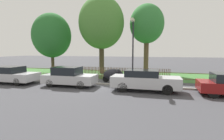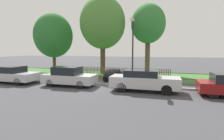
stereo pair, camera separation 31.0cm
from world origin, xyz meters
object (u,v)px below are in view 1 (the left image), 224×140
parked_car_navy_estate (145,80)px  tree_mid_park (147,24)px  covered_motorcycle (114,75)px  tree_behind_motorcycle (101,23)px  parked_car_silver_hatchback (10,75)px  tree_nearest_kerb (52,36)px  street_lamp (133,44)px  parked_car_black_saloon (69,77)px

parked_car_navy_estate → tree_mid_park: tree_mid_park is taller
covered_motorcycle → tree_behind_motorcycle: 8.00m
parked_car_silver_hatchback → covered_motorcycle: (8.23, 2.50, -0.01)m
tree_behind_motorcycle → parked_car_silver_hatchback: bearing=-123.7°
parked_car_silver_hatchback → covered_motorcycle: size_ratio=2.36×
parked_car_silver_hatchback → covered_motorcycle: 8.60m
tree_behind_motorcycle → tree_mid_park: size_ratio=1.10×
tree_nearest_kerb → street_lamp: size_ratio=1.40×
parked_car_navy_estate → street_lamp: bearing=122.6°
parked_car_silver_hatchback → parked_car_navy_estate: bearing=0.0°
parked_car_black_saloon → tree_behind_motorcycle: tree_behind_motorcycle is taller
tree_nearest_kerb → tree_behind_motorcycle: bearing=11.1°
tree_behind_motorcycle → tree_mid_park: (4.99, 1.60, -0.13)m
tree_behind_motorcycle → street_lamp: 8.04m
parked_car_silver_hatchback → street_lamp: size_ratio=0.90×
covered_motorcycle → tree_nearest_kerb: size_ratio=0.27×
parked_car_silver_hatchback → parked_car_navy_estate: 10.99m
parked_car_silver_hatchback → tree_nearest_kerb: 7.73m
parked_car_navy_estate → tree_behind_motorcycle: size_ratio=0.51×
tree_nearest_kerb → street_lamp: bearing=-25.1°
parked_car_black_saloon → tree_nearest_kerb: (-5.87, 6.45, 3.72)m
tree_behind_motorcycle → tree_mid_park: 5.24m
parked_car_silver_hatchback → tree_mid_park: bearing=41.8°
parked_car_navy_estate → street_lamp: (-1.10, 1.64, 2.49)m
tree_mid_park → street_lamp: tree_mid_park is taller
parked_car_navy_estate → street_lamp: street_lamp is taller
tree_behind_motorcycle → street_lamp: bearing=-52.5°
tree_nearest_kerb → parked_car_silver_hatchback: bearing=-85.2°
parked_car_navy_estate → covered_motorcycle: size_ratio=2.36×
parked_car_navy_estate → parked_car_silver_hatchback: bearing=179.8°
covered_motorcycle → street_lamp: street_lamp is taller
parked_car_silver_hatchback → parked_car_black_saloon: (5.30, 0.29, 0.02)m
parked_car_navy_estate → tree_nearest_kerb: (-11.56, 6.54, 3.71)m
tree_behind_motorcycle → parked_car_black_saloon: bearing=-89.7°
parked_car_black_saloon → covered_motorcycle: (2.93, 2.21, -0.03)m
parked_car_silver_hatchback → tree_behind_motorcycle: (5.26, 7.88, 5.11)m
parked_car_black_saloon → tree_mid_park: size_ratio=0.50×
parked_car_black_saloon → street_lamp: size_ratio=0.80×
parked_car_black_saloon → parked_car_navy_estate: bearing=-3.0°
parked_car_black_saloon → parked_car_navy_estate: (5.69, -0.10, 0.01)m
tree_mid_park → street_lamp: 8.04m
parked_car_black_saloon → covered_motorcycle: parked_car_black_saloon is taller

